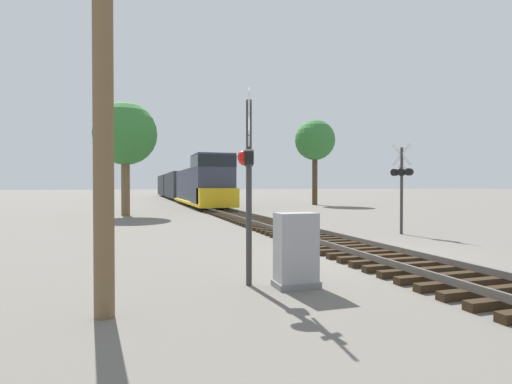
{
  "coord_description": "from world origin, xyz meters",
  "views": [
    {
      "loc": [
        -6.47,
        -10.2,
        2.04
      ],
      "look_at": [
        -1.0,
        7.32,
        1.74
      ],
      "focal_mm": 28.0,
      "sensor_mm": 36.0,
      "label": 1
    }
  ],
  "objects_px": {
    "freight_train": "(181,186)",
    "relay_cabinet": "(296,251)",
    "crossing_signal_far": "(402,177)",
    "utility_pole": "(103,62)",
    "tree_far_right": "(125,134)",
    "crossing_signal_near": "(248,169)",
    "tree_mid_background": "(315,141)"
  },
  "relations": [
    {
      "from": "freight_train",
      "to": "crossing_signal_near",
      "type": "height_order",
      "value": "freight_train"
    },
    {
      "from": "relay_cabinet",
      "to": "tree_mid_background",
      "type": "bearing_deg",
      "value": 63.64
    },
    {
      "from": "crossing_signal_far",
      "to": "relay_cabinet",
      "type": "distance_m",
      "value": 10.35
    },
    {
      "from": "utility_pole",
      "to": "tree_mid_background",
      "type": "bearing_deg",
      "value": 59.21
    },
    {
      "from": "crossing_signal_near",
      "to": "tree_far_right",
      "type": "xyz_separation_m",
      "value": [
        -2.66,
        20.76,
        3.15
      ]
    },
    {
      "from": "freight_train",
      "to": "crossing_signal_far",
      "type": "bearing_deg",
      "value": -83.98
    },
    {
      "from": "tree_far_right",
      "to": "tree_mid_background",
      "type": "distance_m",
      "value": 21.05
    },
    {
      "from": "relay_cabinet",
      "to": "tree_mid_background",
      "type": "height_order",
      "value": "tree_mid_background"
    },
    {
      "from": "freight_train",
      "to": "crossing_signal_far",
      "type": "xyz_separation_m",
      "value": [
        4.36,
        -41.34,
        0.36
      ]
    },
    {
      "from": "tree_far_right",
      "to": "crossing_signal_near",
      "type": "bearing_deg",
      "value": -82.7
    },
    {
      "from": "relay_cabinet",
      "to": "tree_far_right",
      "type": "relative_size",
      "value": 0.19
    },
    {
      "from": "crossing_signal_far",
      "to": "utility_pole",
      "type": "xyz_separation_m",
      "value": [
        -11.24,
        -7.55,
        1.55
      ]
    },
    {
      "from": "crossing_signal_far",
      "to": "freight_train",
      "type": "bearing_deg",
      "value": -10.49
    },
    {
      "from": "crossing_signal_near",
      "to": "crossing_signal_far",
      "type": "xyz_separation_m",
      "value": [
        8.57,
        6.31,
        0.02
      ]
    },
    {
      "from": "freight_train",
      "to": "utility_pole",
      "type": "distance_m",
      "value": 49.41
    },
    {
      "from": "utility_pole",
      "to": "tree_mid_background",
      "type": "relative_size",
      "value": 0.86
    },
    {
      "from": "crossing_signal_far",
      "to": "tree_far_right",
      "type": "distance_m",
      "value": 18.57
    },
    {
      "from": "relay_cabinet",
      "to": "tree_far_right",
      "type": "xyz_separation_m",
      "value": [
        -3.55,
        21.19,
        4.78
      ]
    },
    {
      "from": "freight_train",
      "to": "relay_cabinet",
      "type": "xyz_separation_m",
      "value": [
        -3.32,
        -48.08,
        -1.3
      ]
    },
    {
      "from": "freight_train",
      "to": "relay_cabinet",
      "type": "distance_m",
      "value": 48.21
    },
    {
      "from": "relay_cabinet",
      "to": "tree_far_right",
      "type": "distance_m",
      "value": 22.01
    },
    {
      "from": "freight_train",
      "to": "crossing_signal_near",
      "type": "relative_size",
      "value": 13.34
    },
    {
      "from": "utility_pole",
      "to": "tree_mid_background",
      "type": "height_order",
      "value": "tree_mid_background"
    },
    {
      "from": "freight_train",
      "to": "tree_mid_background",
      "type": "height_order",
      "value": "tree_mid_background"
    },
    {
      "from": "crossing_signal_near",
      "to": "crossing_signal_far",
      "type": "bearing_deg",
      "value": 142.19
    },
    {
      "from": "utility_pole",
      "to": "tree_far_right",
      "type": "bearing_deg",
      "value": 89.96
    },
    {
      "from": "utility_pole",
      "to": "tree_far_right",
      "type": "relative_size",
      "value": 0.99
    },
    {
      "from": "crossing_signal_far",
      "to": "crossing_signal_near",
      "type": "bearing_deg",
      "value": 109.85
    },
    {
      "from": "freight_train",
      "to": "tree_mid_background",
      "type": "bearing_deg",
      "value": -55.66
    },
    {
      "from": "crossing_signal_near",
      "to": "tree_mid_background",
      "type": "distance_m",
      "value": 34.54
    },
    {
      "from": "crossing_signal_far",
      "to": "tree_far_right",
      "type": "relative_size",
      "value": 0.49
    },
    {
      "from": "relay_cabinet",
      "to": "crossing_signal_near",
      "type": "bearing_deg",
      "value": 154.24
    }
  ]
}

